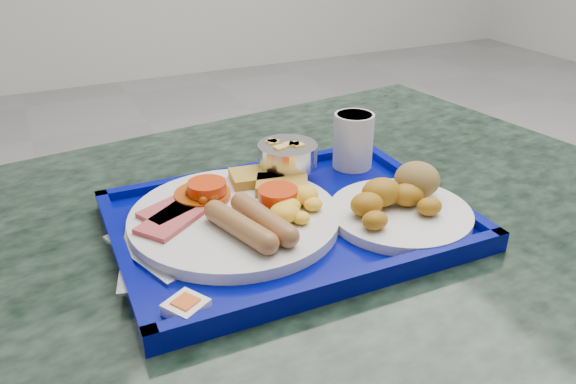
{
  "coord_description": "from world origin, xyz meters",
  "views": [
    {
      "loc": [
        -1.29,
        -1.32,
        1.19
      ],
      "look_at": [
        -1.01,
        -0.73,
        0.86
      ],
      "focal_mm": 35.0,
      "sensor_mm": 36.0,
      "label": 1
    }
  ],
  "objects_px": {
    "tray": "(288,223)",
    "juice_cup": "(353,139)",
    "main_plate": "(242,212)",
    "fruit_bowl": "(287,157)",
    "table": "(260,355)",
    "bread_plate": "(400,203)"
  },
  "relations": [
    {
      "from": "bread_plate",
      "to": "fruit_bowl",
      "type": "distance_m",
      "value": 0.19
    },
    {
      "from": "bread_plate",
      "to": "tray",
      "type": "bearing_deg",
      "value": 158.22
    },
    {
      "from": "tray",
      "to": "fruit_bowl",
      "type": "distance_m",
      "value": 0.12
    },
    {
      "from": "table",
      "to": "tray",
      "type": "height_order",
      "value": "tray"
    },
    {
      "from": "tray",
      "to": "juice_cup",
      "type": "xyz_separation_m",
      "value": [
        0.17,
        0.11,
        0.05
      ]
    },
    {
      "from": "table",
      "to": "fruit_bowl",
      "type": "distance_m",
      "value": 0.3
    },
    {
      "from": "tray",
      "to": "fruit_bowl",
      "type": "relative_size",
      "value": 5.14
    },
    {
      "from": "table",
      "to": "bread_plate",
      "type": "bearing_deg",
      "value": -16.88
    },
    {
      "from": "table",
      "to": "fruit_bowl",
      "type": "height_order",
      "value": "fruit_bowl"
    },
    {
      "from": "bread_plate",
      "to": "table",
      "type": "bearing_deg",
      "value": 163.12
    },
    {
      "from": "table",
      "to": "bread_plate",
      "type": "height_order",
      "value": "bread_plate"
    },
    {
      "from": "fruit_bowl",
      "to": "juice_cup",
      "type": "relative_size",
      "value": 1.02
    },
    {
      "from": "main_plate",
      "to": "fruit_bowl",
      "type": "xyz_separation_m",
      "value": [
        0.11,
        0.09,
        0.03
      ]
    },
    {
      "from": "fruit_bowl",
      "to": "table",
      "type": "bearing_deg",
      "value": -131.98
    },
    {
      "from": "tray",
      "to": "bread_plate",
      "type": "bearing_deg",
      "value": -21.78
    },
    {
      "from": "main_plate",
      "to": "table",
      "type": "bearing_deg",
      "value": -56.09
    },
    {
      "from": "bread_plate",
      "to": "juice_cup",
      "type": "bearing_deg",
      "value": 81.01
    },
    {
      "from": "main_plate",
      "to": "fruit_bowl",
      "type": "relative_size",
      "value": 3.1
    },
    {
      "from": "tray",
      "to": "main_plate",
      "type": "xyz_separation_m",
      "value": [
        -0.06,
        0.02,
        0.02
      ]
    },
    {
      "from": "fruit_bowl",
      "to": "bread_plate",
      "type": "bearing_deg",
      "value": -60.62
    },
    {
      "from": "tray",
      "to": "main_plate",
      "type": "relative_size",
      "value": 1.66
    },
    {
      "from": "bread_plate",
      "to": "juice_cup",
      "type": "xyz_separation_m",
      "value": [
        0.03,
        0.17,
        0.03
      ]
    }
  ]
}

